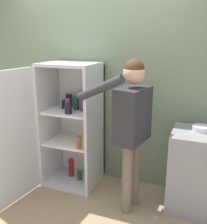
# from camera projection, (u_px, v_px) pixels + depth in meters

# --- Properties ---
(ground_plane) EXTENTS (12.00, 12.00, 0.00)m
(ground_plane) POSITION_uv_depth(u_px,v_px,m) (68.00, 213.00, 2.94)
(ground_plane) COLOR tan
(wall_back) EXTENTS (7.00, 0.06, 2.55)m
(wall_back) POSITION_uv_depth(u_px,v_px,m) (100.00, 86.00, 3.47)
(wall_back) COLOR gray
(wall_back) RESTS_ON ground_plane
(refrigerator) EXTENTS (0.81, 1.26, 1.60)m
(refrigerator) POSITION_uv_depth(u_px,v_px,m) (62.00, 127.00, 3.33)
(refrigerator) COLOR silver
(refrigerator) RESTS_ON ground_plane
(person) EXTENTS (0.72, 0.58, 1.69)m
(person) POSITION_uv_depth(u_px,v_px,m) (132.00, 118.00, 2.76)
(person) COLOR #726656
(person) RESTS_ON ground_plane
(counter) EXTENTS (0.61, 0.58, 0.92)m
(counter) POSITION_uv_depth(u_px,v_px,m) (198.00, 171.00, 2.93)
(counter) COLOR gray
(counter) RESTS_ON ground_plane
(bowl) EXTENTS (0.19, 0.19, 0.05)m
(bowl) POSITION_uv_depth(u_px,v_px,m) (201.00, 128.00, 2.85)
(bowl) COLOR white
(bowl) RESTS_ON counter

